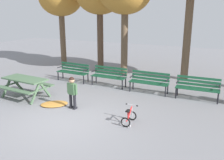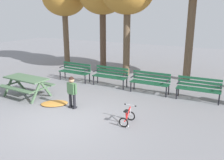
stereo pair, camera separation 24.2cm
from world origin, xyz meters
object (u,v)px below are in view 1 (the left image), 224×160
Objects in this scene: child_standing at (72,90)px; park_bench_left at (109,75)px; kids_bicycle at (129,117)px; picnic_table at (25,82)px; park_bench_right at (149,80)px; park_bench_far_right at (198,86)px; park_bench_far_left at (73,71)px.

park_bench_left is at bearing 91.08° from child_standing.
park_bench_left is 2.85× the size of kids_bicycle.
picnic_table is 1.17× the size of park_bench_right.
park_bench_far_right is (3.80, -0.10, 0.00)m from park_bench_left.
park_bench_left is 3.80m from park_bench_far_right.
child_standing is at bearing -56.09° from park_bench_far_left.
park_bench_far_left is at bearing 82.24° from picnic_table.
kids_bicycle is at bearing -5.42° from picnic_table.
child_standing reaches higher than kids_bicycle.
park_bench_far_left and park_bench_right have the same top height.
kids_bicycle is (4.15, -3.16, -0.31)m from park_bench_far_left.
picnic_table is at bearing -156.16° from park_bench_far_right.
park_bench_right is 1.41× the size of child_standing.
child_standing reaches higher than park_bench_far_left.
picnic_table is 2.76m from park_bench_far_left.
park_bench_right is 3.39m from child_standing.
picnic_table is at bearing 174.58° from kids_bicycle.
picnic_table reaches higher than kids_bicycle.
park_bench_left and park_bench_right have the same top height.
picnic_table is 4.56m from kids_bicycle.
park_bench_right reaches higher than kids_bicycle.
park_bench_far_left is at bearing 123.91° from child_standing.
park_bench_left and park_bench_far_right have the same top height.
park_bench_left is 2.96m from child_standing.
park_bench_left is at bearing 178.53° from park_bench_far_right.
park_bench_far_right reaches higher than picnic_table.
park_bench_far_right is at bearing 63.59° from kids_bicycle.
park_bench_right and park_bench_far_right have the same top height.
park_bench_far_left is 2.88× the size of kids_bicycle.
park_bench_right is at bearing -1.00° from park_bench_far_left.
park_bench_left is (2.27, 2.78, -0.08)m from picnic_table.
park_bench_far_right reaches higher than kids_bicycle.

